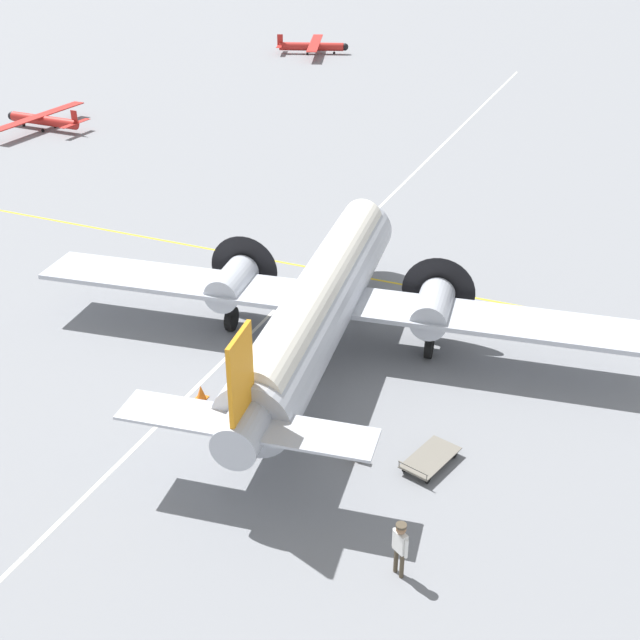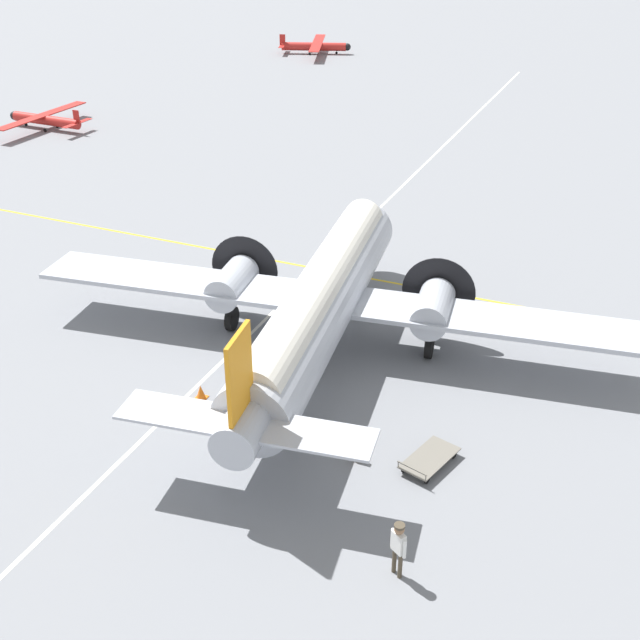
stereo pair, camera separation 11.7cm
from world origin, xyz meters
name	(u,v)px [view 2 (the right image)]	position (x,y,z in m)	size (l,w,h in m)	color
ground_plane	(320,357)	(0.00, 0.00, 0.00)	(300.00, 300.00, 0.00)	slate
apron_line_eastwest	(383,281)	(0.00, -7.89, 0.00)	(120.00, 0.16, 0.01)	gold
apron_line_northsouth	(245,340)	(3.58, 0.00, 0.00)	(0.16, 120.00, 0.01)	silver
airliner_main	(323,297)	(0.06, -0.44, 2.61)	(25.93, 19.60, 6.07)	#ADB2BC
crew_foreground	(398,544)	(-6.81, 10.10, 1.19)	(0.56, 0.43, 1.89)	#473D2D
suitcase_near_door	(357,453)	(-3.88, 5.72, 0.28)	(0.44, 0.17, 0.60)	brown
baggage_cart	(429,459)	(-6.24, 5.00, 0.28)	(1.73, 2.48, 0.56)	#6B665B
light_aircraft_distant	(316,46)	(26.89, -60.60, 0.85)	(8.24, 10.73, 2.09)	#B2231E
light_aircraft_taxiing	(44,119)	(34.08, -23.21, 0.79)	(7.03, 9.52, 1.86)	#B2231E
traffic_cone	(201,392)	(2.99, 4.62, 0.27)	(0.44, 0.44, 0.58)	orange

